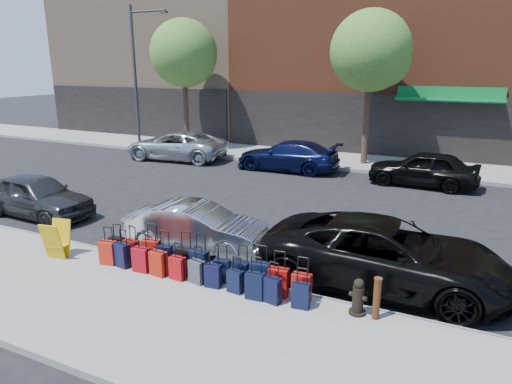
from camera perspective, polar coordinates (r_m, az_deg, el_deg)
The scene contains 40 objects.
ground at distance 14.84m, azimuth 3.16°, elevation -3.68°, with size 120.00×120.00×0.00m, color black.
sidewalk_near at distance 9.66m, azimuth -12.33°, elevation -14.78°, with size 60.00×4.00×0.15m, color gray.
sidewalk_far at distance 24.06m, azimuth 12.37°, elevation 3.71°, with size 60.00×4.00×0.15m, color gray.
curb_near at distance 11.12m, azimuth -5.89°, elevation -10.23°, with size 60.00×0.08×0.15m, color gray.
curb_far at distance 22.14m, azimuth 11.13°, elevation 2.75°, with size 60.00×0.08×0.15m, color gray.
building_left at distance 37.70m, azimuth -9.48°, elevation 20.15°, with size 15.00×12.12×16.00m.
tree_left at distance 27.11m, azimuth -8.77°, elevation 16.56°, with size 3.80×3.80×7.27m.
tree_center at distance 22.94m, azimuth 14.49°, elevation 16.45°, with size 3.80×3.80×7.27m.
streetlight at distance 28.31m, azimuth -14.62°, elevation 14.69°, with size 2.59×0.18×8.00m.
suitcase_front_0 at distance 12.15m, azimuth -16.97°, elevation -6.68°, with size 0.40×0.27×0.91m.
suitcase_front_1 at distance 11.80m, azimuth -15.27°, elevation -7.16°, with size 0.43×0.28×0.95m.
suitcase_front_2 at distance 11.51m, azimuth -12.87°, elevation -7.39°, with size 0.47×0.31×1.06m.
suitcase_front_3 at distance 11.29m, azimuth -11.39°, elevation -7.96°, with size 0.42×0.28×0.95m.
suitcase_front_4 at distance 10.94m, azimuth -8.85°, elevation -8.48°, with size 0.43×0.24×1.03m.
suitcase_front_5 at distance 10.70m, azimuth -7.08°, elevation -8.91°, with size 0.47×0.29×1.07m.
suitcase_front_6 at distance 10.49m, azimuth -4.26°, elevation -9.75°, with size 0.39×0.26×0.86m.
suitcase_front_7 at distance 10.23m, azimuth -1.84°, elevation -10.18°, with size 0.43×0.27×0.97m.
suitcase_front_8 at distance 10.07m, azimuth 0.53°, elevation -10.51°, with size 0.45×0.27×1.03m.
suitcase_front_9 at distance 9.86m, azimuth 2.83°, elevation -11.18°, with size 0.44×0.27×1.00m.
suitcase_front_10 at distance 9.72m, azimuth 5.70°, elevation -11.76°, with size 0.40×0.23×0.96m.
suitcase_back_0 at distance 11.89m, azimuth -18.00°, elevation -7.21°, with size 0.43×0.29×0.95m.
suitcase_back_1 at distance 11.64m, azimuth -16.37°, elevation -7.58°, with size 0.43×0.29×0.95m.
suitcase_back_2 at distance 11.27m, azimuth -14.13°, elevation -8.19°, with size 0.41×0.26×0.96m.
suitcase_back_3 at distance 10.98m, azimuth -12.09°, elevation -8.70°, with size 0.42×0.27×0.95m.
suitcase_back_4 at distance 10.72m, azimuth -9.78°, elevation -9.34°, with size 0.38×0.23×0.87m.
suitcase_back_5 at distance 10.49m, azimuth -7.40°, elevation -9.85°, with size 0.40×0.28×0.87m.
suitcase_back_6 at distance 10.28m, azimuth -5.39°, elevation -10.38°, with size 0.38×0.25×0.85m.
suitcase_back_7 at distance 10.03m, azimuth -2.60°, elevation -11.10°, with size 0.36×0.23×0.81m.
suitcase_back_8 at distance 9.75m, azimuth -0.11°, elevation -11.64°, with size 0.40×0.25×0.93m.
suitcase_back_9 at distance 9.62m, azimuth 2.04°, elevation -12.14°, with size 0.40×0.28×0.88m.
suitcase_back_10 at distance 9.48m, azimuth 5.62°, elevation -12.75°, with size 0.38×0.24×0.85m.
fire_hydrant at distance 9.41m, azimuth 12.64°, elevation -12.77°, with size 0.39×0.34×0.75m.
bollard at distance 9.28m, azimuth 14.87°, elevation -12.66°, with size 0.16×0.16×0.86m.
display_rack at distance 12.69m, azimuth -23.65°, elevation -5.51°, with size 0.63×0.67×0.95m.
car_near_0 at distance 16.83m, azimuth -25.70°, elevation -0.39°, with size 1.67×4.15×1.41m, color #343336.
car_near_1 at distance 12.53m, azimuth -7.42°, elevation -4.40°, with size 1.36×3.89×1.28m, color silver.
car_near_2 at distance 10.82m, azimuth 15.89°, elevation -7.48°, with size 2.56×5.54×1.54m, color black.
car_far_0 at distance 24.74m, azimuth -9.98°, elevation 5.76°, with size 2.49×5.41×1.50m, color silver.
car_far_1 at distance 21.83m, azimuth 3.97°, elevation 4.55°, with size 2.00×4.92×1.43m, color #0C1238.
car_far_2 at distance 20.15m, azimuth 20.17°, elevation 2.77°, with size 1.76×4.38×1.49m, color black.
Camera 1 is at (5.31, -12.96, 4.92)m, focal length 32.00 mm.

